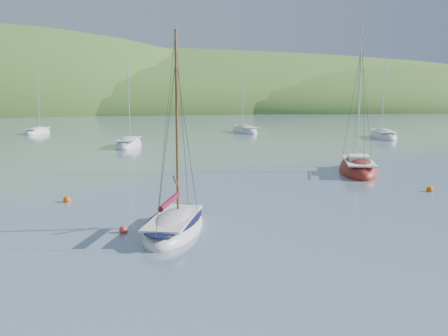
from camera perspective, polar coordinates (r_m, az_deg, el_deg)
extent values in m
plane|color=gray|center=(20.63, 3.73, -9.44)|extent=(700.00, 700.00, 0.00)
ellipsoid|color=#2E6627|center=(188.96, -11.26, 6.63)|extent=(440.00, 110.00, 44.00)
ellipsoid|color=#2E6627|center=(202.85, 15.34, 6.63)|extent=(240.00, 100.00, 34.00)
ellipsoid|color=white|center=(23.45, -5.69, -6.93)|extent=(4.52, 6.86, 1.58)
cube|color=white|center=(23.19, -5.79, -5.66)|extent=(3.45, 5.32, 0.10)
cylinder|color=brown|center=(23.38, -5.42, 5.03)|extent=(0.12, 0.12, 8.58)
ellipsoid|color=#101337|center=(23.33, -5.71, -5.82)|extent=(4.46, 6.78, 0.27)
cylinder|color=maroon|center=(22.37, -6.22, -3.81)|extent=(1.34, 2.97, 0.24)
ellipsoid|color=maroon|center=(41.34, 15.05, -0.27)|extent=(5.72, 8.80, 2.29)
cube|color=white|center=(41.06, 15.12, 0.80)|extent=(4.37, 6.82, 0.10)
cylinder|color=silver|center=(41.86, 15.23, 8.04)|extent=(0.12, 0.12, 10.41)
cube|color=white|center=(41.03, 15.13, 1.13)|extent=(2.31, 2.74, 0.42)
cylinder|color=silver|center=(40.13, 15.30, 1.93)|extent=(1.55, 3.75, 0.09)
ellipsoid|color=white|center=(59.72, -10.82, 2.56)|extent=(4.36, 8.24, 2.14)
cube|color=white|center=(59.50, -10.87, 3.26)|extent=(3.31, 6.41, 0.10)
cylinder|color=silver|center=(60.32, -10.81, 7.78)|extent=(0.12, 0.12, 9.40)
ellipsoid|color=white|center=(79.05, 2.38, 4.19)|extent=(3.49, 8.41, 2.23)
cube|color=white|center=(78.83, 2.42, 4.75)|extent=(2.62, 6.55, 0.10)
cylinder|color=silver|center=(79.73, 2.16, 8.32)|extent=(0.12, 0.12, 9.86)
ellipsoid|color=white|center=(82.16, -20.51, 3.80)|extent=(4.43, 7.25, 1.87)
cube|color=white|center=(81.99, -20.58, 4.25)|extent=(3.37, 5.63, 0.10)
cylinder|color=silver|center=(82.68, -20.44, 7.12)|extent=(0.12, 0.12, 8.21)
ellipsoid|color=white|center=(73.14, 17.74, 3.42)|extent=(5.39, 9.12, 2.35)
cube|color=white|center=(72.91, 17.80, 4.05)|extent=(4.10, 7.08, 0.10)
cylinder|color=silver|center=(73.88, 17.76, 8.10)|extent=(0.12, 0.12, 10.33)
sphere|color=#C43D35|center=(23.57, -11.43, -6.96)|extent=(0.38, 0.38, 0.38)
sphere|color=#FF5C00|center=(35.01, 22.45, -2.31)|extent=(0.43, 0.43, 0.43)
sphere|color=#FF5C00|center=(30.78, -17.52, -3.50)|extent=(0.42, 0.42, 0.42)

